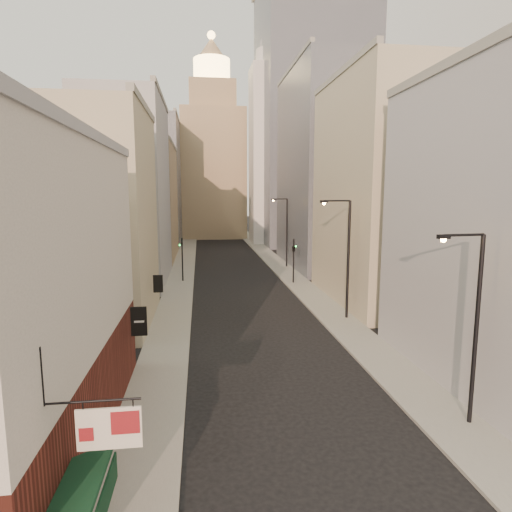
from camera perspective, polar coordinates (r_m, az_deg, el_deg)
The scene contains 17 objects.
sidewalk_left at distance 63.14m, azimuth -9.48°, elevation -0.75°, with size 3.00×140.00×0.15m, color gray.
sidewalk_right at distance 63.99m, azimuth 2.23°, elevation -0.52°, with size 3.00×140.00×0.15m, color gray.
near_building_left at distance 18.13m, azimuth -29.52°, elevation -5.33°, with size 8.30×23.04×12.30m.
left_bldg_beige at distance 34.29m, azimuth -20.73°, elevation 4.54°, with size 8.00×12.00×16.00m, color #B9AD8D.
left_bldg_grey at distance 49.94m, azimuth -16.66°, elevation 8.07°, with size 8.00×16.00×20.00m, color #A3A3A8.
left_bldg_tan at distance 67.79m, azimuth -14.20°, elevation 6.88°, with size 8.00×18.00×17.00m, color tan.
left_bldg_wingrid at distance 87.69m, azimuth -12.76°, elevation 9.50°, with size 8.00×20.00×24.00m, color gray.
right_bldg_beige at distance 40.66m, azimuth 16.12°, elevation 8.09°, with size 8.00×16.00×20.00m, color #B9AD8D.
right_bldg_wingrid at distance 59.63m, azimuth 8.44°, elevation 11.20°, with size 8.00×20.00×26.00m, color gray.
highrise at distance 89.53m, azimuth 7.38°, elevation 18.40°, with size 21.00×23.00×51.20m.
clock_tower at distance 99.66m, azimuth -5.75°, elevation 12.75°, with size 14.00×14.00×44.90m.
white_tower at distance 86.91m, azimuth 2.02°, elevation 14.08°, with size 8.00×8.00×41.50m.
streetlamp_near at distance 20.15m, azimuth 26.92°, elevation -7.49°, with size 2.19×0.38×8.37m.
streetlamp_mid at distance 34.06m, azimuth 11.85°, elevation 0.49°, with size 2.48×0.29×9.46m.
streetlamp_far at distance 57.35m, azimuth 3.92°, elevation 3.69°, with size 2.38×0.83×9.28m.
traffic_light_left at distance 48.62m, azimuth -9.83°, elevation 0.79°, with size 0.58×0.51×5.00m.
traffic_light_right at distance 47.12m, azimuth 5.05°, elevation 0.75°, with size 0.65×0.64×5.00m.
Camera 1 is at (-4.15, -7.32, 9.97)m, focal length 30.00 mm.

